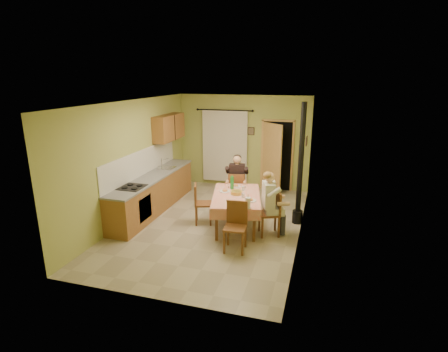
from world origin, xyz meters
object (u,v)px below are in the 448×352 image
(chair_near, at_px, (235,236))
(stove_flue, at_px, (300,181))
(dining_table, at_px, (236,211))
(chair_left, at_px, (203,211))
(chair_right, at_px, (270,222))
(chair_far, at_px, (237,198))
(man_far, at_px, (237,176))
(man_right, at_px, (270,196))

(chair_near, bearing_deg, stove_flue, -125.73)
(dining_table, bearing_deg, chair_left, 169.68)
(chair_right, bearing_deg, chair_far, 18.75)
(stove_flue, bearing_deg, dining_table, -155.59)
(dining_table, relative_size, chair_left, 2.05)
(man_far, bearing_deg, chair_far, -90.00)
(chair_far, bearing_deg, man_far, 90.00)
(man_right, bearing_deg, stove_flue, -54.36)
(chair_far, distance_m, chair_near, 2.26)
(chair_left, bearing_deg, chair_near, 26.47)
(chair_near, distance_m, chair_left, 1.50)
(chair_far, bearing_deg, chair_right, -60.38)
(chair_near, relative_size, man_far, 0.70)
(stove_flue, bearing_deg, chair_left, -163.21)
(stove_flue, bearing_deg, chair_right, -123.11)
(chair_right, bearing_deg, man_right, 90.00)
(chair_left, relative_size, man_far, 0.68)
(dining_table, xyz_separation_m, chair_right, (0.80, -0.21, -0.09))
(chair_right, height_order, stove_flue, stove_flue)
(man_far, bearing_deg, stove_flue, -27.41)
(chair_right, distance_m, man_right, 0.59)
(chair_left, height_order, stove_flue, stove_flue)
(chair_far, distance_m, stove_flue, 1.83)
(dining_table, relative_size, chair_near, 1.99)
(dining_table, bearing_deg, chair_right, -27.38)
(chair_right, relative_size, man_far, 0.70)
(man_right, bearing_deg, dining_table, 54.33)
(man_right, xyz_separation_m, stove_flue, (0.54, 0.81, 0.15))
(dining_table, xyz_separation_m, chair_near, (0.26, -1.10, -0.09))
(chair_near, distance_m, man_right, 1.19)
(chair_far, distance_m, chair_right, 1.69)
(man_far, xyz_separation_m, stove_flue, (1.60, -0.51, 0.15))
(chair_far, height_order, chair_left, chair_far)
(chair_right, height_order, man_right, man_right)
(stove_flue, bearing_deg, man_far, 162.48)
(man_right, bearing_deg, chair_near, 128.72)
(chair_near, distance_m, chair_right, 1.04)
(chair_far, bearing_deg, dining_table, -86.03)
(dining_table, height_order, stove_flue, stove_flue)
(chair_near, distance_m, man_far, 2.35)
(dining_table, relative_size, chair_right, 1.99)
(chair_near, xyz_separation_m, stove_flue, (1.06, 1.70, 0.73))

